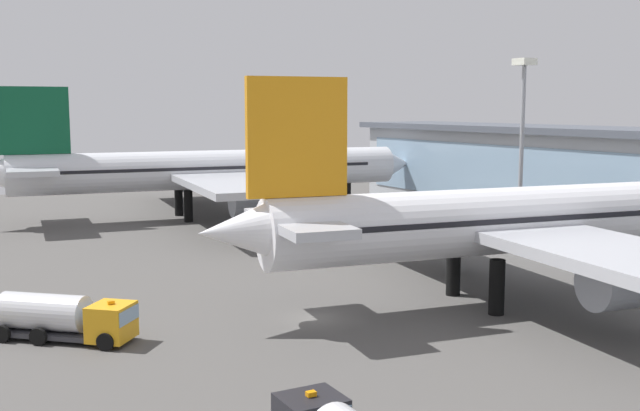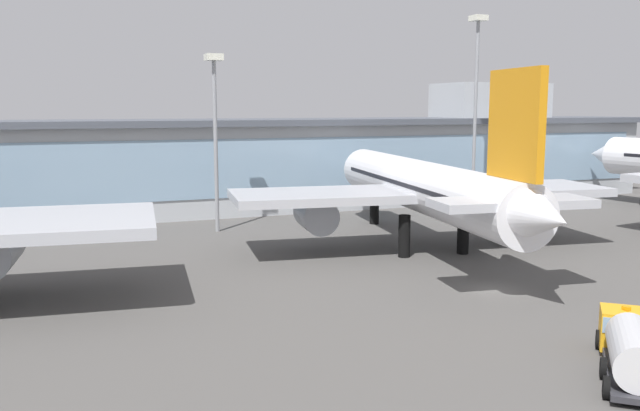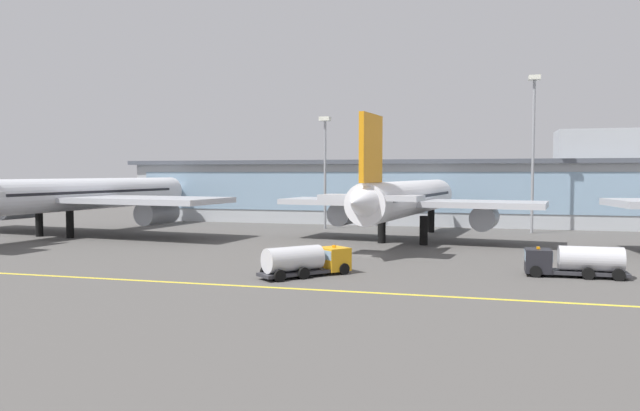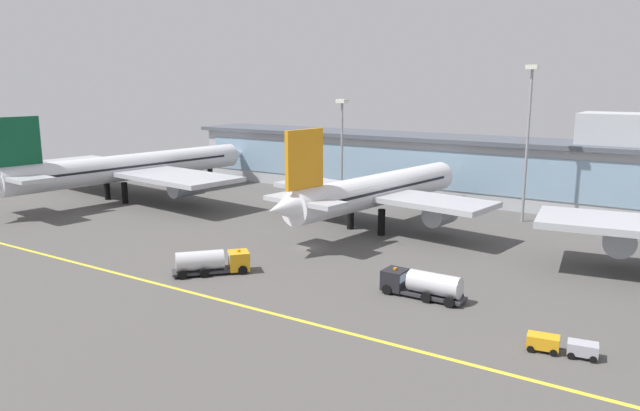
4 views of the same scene
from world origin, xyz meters
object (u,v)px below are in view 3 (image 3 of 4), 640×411
object	(u,v)px
fuel_tanker_truck	(572,261)
baggage_tug_near	(308,260)
apron_light_mast_centre	(533,131)
airliner_near_left	(71,196)
airliner_near_right	(408,199)
apron_light_mast_west	(325,153)

from	to	relation	value
fuel_tanker_truck	baggage_tug_near	world-z (taller)	same
baggage_tug_near	apron_light_mast_centre	bearing A→B (deg)	15.59
airliner_near_left	fuel_tanker_truck	bearing A→B (deg)	-99.56
fuel_tanker_truck	airliner_near_left	bearing A→B (deg)	-15.87
airliner_near_left	apron_light_mast_centre	bearing A→B (deg)	-65.89
airliner_near_right	fuel_tanker_truck	world-z (taller)	airliner_near_right
fuel_tanker_truck	airliner_near_right	bearing A→B (deg)	-53.11
airliner_near_left	airliner_near_right	xyz separation A→B (m)	(51.65, 4.30, -0.15)
apron_light_mast_centre	baggage_tug_near	bearing A→B (deg)	-115.84
fuel_tanker_truck	apron_light_mast_west	bearing A→B (deg)	-49.71
airliner_near_right	baggage_tug_near	distance (m)	31.41
airliner_near_left	apron_light_mast_centre	size ratio (longest dim) A/B	2.35
airliner_near_right	apron_light_mast_centre	bearing A→B (deg)	-37.38
airliner_near_left	baggage_tug_near	world-z (taller)	airliner_near_left
baggage_tug_near	apron_light_mast_west	distance (m)	49.80
apron_light_mast_west	apron_light_mast_centre	distance (m)	34.25
fuel_tanker_truck	apron_light_mast_west	world-z (taller)	apron_light_mast_west
airliner_near_right	fuel_tanker_truck	bearing A→B (deg)	-135.51
airliner_near_left	apron_light_mast_west	bearing A→B (deg)	-52.70
airliner_near_left	fuel_tanker_truck	world-z (taller)	airliner_near_left
baggage_tug_near	airliner_near_right	bearing A→B (deg)	31.09
airliner_near_right	baggage_tug_near	world-z (taller)	airliner_near_right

